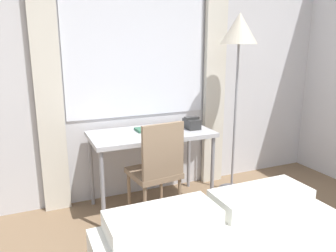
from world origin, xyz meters
TOP-DOWN VIEW (x-y plane):
  - wall_back_with_window at (0.00, 2.70)m, footprint 5.50×0.13m
  - desk at (0.01, 2.33)m, footprint 1.15×0.59m
  - desk_chair at (-0.06, 2.01)m, footprint 0.44×0.44m
  - standing_lamp at (0.92, 2.28)m, footprint 0.36×0.36m
  - telephone at (0.42, 2.30)m, footprint 0.14×0.18m
  - book at (-0.01, 2.40)m, footprint 0.22×0.16m

SIDE VIEW (x-z plane):
  - desk_chair at x=-0.06m, z-range 0.06..0.99m
  - desk at x=0.01m, z-range 0.31..1.07m
  - book at x=-0.01m, z-range 0.76..0.78m
  - telephone at x=0.42m, z-range 0.75..0.87m
  - wall_back_with_window at x=0.00m, z-range 0.00..2.70m
  - standing_lamp at x=0.92m, z-range 0.67..2.54m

